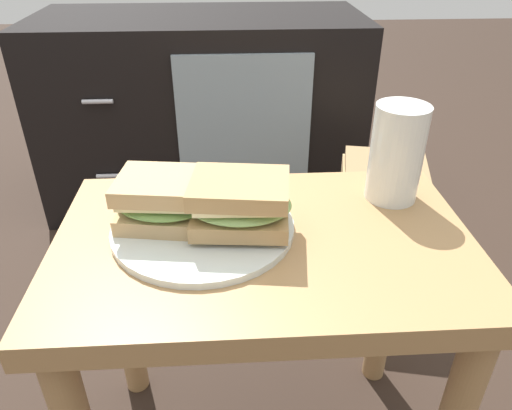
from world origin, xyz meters
name	(u,v)px	position (x,y,z in m)	size (l,w,h in m)	color
side_table	(263,288)	(0.00, 0.00, 0.37)	(0.56, 0.36, 0.46)	#A37A4C
tv_cabinet	(204,111)	(-0.12, 0.95, 0.29)	(0.96, 0.46, 0.58)	black
plate	(203,227)	(-0.08, 0.02, 0.47)	(0.25, 0.25, 0.01)	silver
sandwich_front	(164,200)	(-0.13, 0.03, 0.50)	(0.14, 0.12, 0.07)	tan
sandwich_back	(240,203)	(-0.03, 0.01, 0.51)	(0.14, 0.12, 0.07)	tan
beer_glass	(396,154)	(0.20, 0.10, 0.53)	(0.08, 0.08, 0.14)	silver
paper_bag	(376,228)	(0.31, 0.43, 0.17)	(0.22, 0.19, 0.35)	tan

